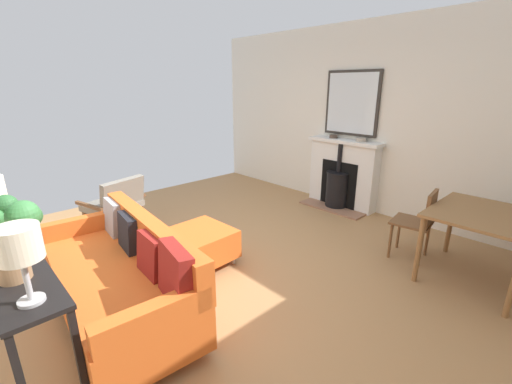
{
  "coord_description": "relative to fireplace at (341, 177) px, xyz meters",
  "views": [
    {
      "loc": [
        1.79,
        2.73,
        1.91
      ],
      "look_at": [
        -0.66,
        0.14,
        0.76
      ],
      "focal_mm": 23.39,
      "sensor_mm": 36.0,
      "label": 1
    }
  ],
  "objects": [
    {
      "name": "dining_chair_near_fireplace",
      "position": [
        0.89,
        1.58,
        0.0
      ],
      "size": [
        0.45,
        0.45,
        0.82
      ],
      "color": "brown",
      "rests_on": "ground"
    },
    {
      "name": "sofa",
      "position": [
        3.69,
        0.23,
        -0.13
      ],
      "size": [
        0.98,
        2.01,
        0.85
      ],
      "color": "#B2B2B7",
      "rests_on": "ground"
    },
    {
      "name": "potted_plant",
      "position": [
        4.41,
        0.49,
        0.62
      ],
      "size": [
        0.47,
        0.46,
        0.61
      ],
      "color": "#99704C",
      "rests_on": "console_table"
    },
    {
      "name": "armchair_accent",
      "position": [
        3.07,
        -1.42,
        -0.03
      ],
      "size": [
        0.8,
        0.74,
        0.79
      ],
      "color": "brown",
      "rests_on": "ground"
    },
    {
      "name": "mantel_bowl_near",
      "position": [
        -0.03,
        -0.22,
        0.64
      ],
      "size": [
        0.13,
        0.13,
        0.05
      ],
      "color": "#47382D",
      "rests_on": "fireplace"
    },
    {
      "name": "fireplace",
      "position": [
        0.0,
        0.0,
        0.0
      ],
      "size": [
        0.53,
        1.21,
        1.1
      ],
      "color": "#93664C",
      "rests_on": "ground"
    },
    {
      "name": "ground_plane",
      "position": [
        2.77,
        0.09,
        -0.49
      ],
      "size": [
        5.97,
        5.96,
        0.01
      ],
      "primitive_type": "cube",
      "color": "#A87A4C"
    },
    {
      "name": "dining_table",
      "position": [
        0.9,
        2.16,
        0.15
      ],
      "size": [
        1.01,
        0.87,
        0.73
      ],
      "color": "olive",
      "rests_on": "ground"
    },
    {
      "name": "book_stack",
      "position": [
        4.38,
        0.09,
        0.29
      ],
      "size": [
        0.28,
        0.23,
        0.06
      ],
      "color": "beige",
      "rests_on": "console_table"
    },
    {
      "name": "ottoman",
      "position": [
        2.73,
        -0.01,
        -0.24
      ],
      "size": [
        0.66,
        0.67,
        0.4
      ],
      "color": "#B2B2B7",
      "rests_on": "ground"
    },
    {
      "name": "table_lamp_far_end",
      "position": [
        4.39,
        0.8,
        0.6
      ],
      "size": [
        0.23,
        0.23,
        0.46
      ],
      "color": "#B2B2B7",
      "rests_on": "console_table"
    },
    {
      "name": "wall_left",
      "position": [
        -0.21,
        0.09,
        0.91
      ],
      "size": [
        0.12,
        5.96,
        2.8
      ],
      "primitive_type": "cube",
      "color": "silver",
      "rests_on": "ground"
    },
    {
      "name": "mantel_bowl_far",
      "position": [
        -0.03,
        0.27,
        0.64
      ],
      "size": [
        0.16,
        0.16,
        0.06
      ],
      "color": "#9E9384",
      "rests_on": "fireplace"
    },
    {
      "name": "mirror_over_mantel",
      "position": [
        -0.12,
        -0.0,
        1.15
      ],
      "size": [
        0.04,
        0.9,
        0.97
      ],
      "color": "#2D2823"
    },
    {
      "name": "console_table",
      "position": [
        4.39,
        0.22,
        0.16
      ],
      "size": [
        0.35,
        1.57,
        0.75
      ],
      "color": "black",
      "rests_on": "ground"
    }
  ]
}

